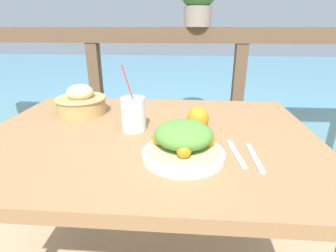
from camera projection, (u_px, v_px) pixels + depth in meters
name	position (u px, v px, depth m)	size (l,w,h in m)	color
patio_table	(149.00, 153.00, 0.99)	(1.21, 0.90, 0.72)	#997047
railing_fence	(166.00, 79.00, 1.65)	(2.80, 0.08, 1.07)	brown
sea_backdrop	(179.00, 83.00, 4.18)	(12.00, 4.00, 0.43)	#568EA8
salad_plate	(183.00, 143.00, 0.76)	(0.24, 0.24, 0.11)	white
drink_glass	(133.00, 114.00, 0.96)	(0.09, 0.09, 0.24)	silver
bread_basket	(81.00, 102.00, 1.15)	(0.22, 0.22, 0.13)	tan
fork	(236.00, 153.00, 0.80)	(0.04, 0.18, 0.00)	silver
knife	(255.00, 157.00, 0.77)	(0.02, 0.18, 0.00)	silver
orange_near_basket	(198.00, 118.00, 0.99)	(0.08, 0.08, 0.08)	orange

